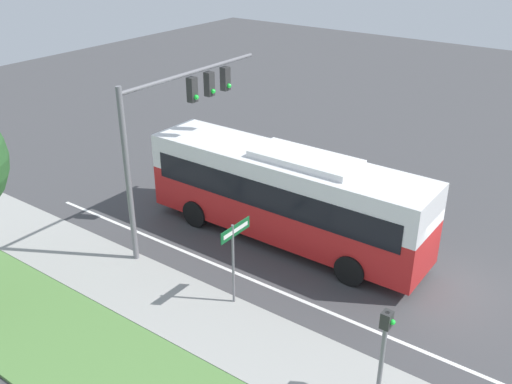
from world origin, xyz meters
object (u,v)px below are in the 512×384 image
(pedestrian_signal, at_px, (384,340))
(signal_gantry, at_px, (176,117))
(street_sign, at_px, (234,249))
(bus, at_px, (285,192))

(pedestrian_signal, bearing_deg, signal_gantry, 71.11)
(street_sign, bearing_deg, pedestrian_signal, -100.40)
(pedestrian_signal, bearing_deg, street_sign, 79.60)
(bus, height_order, pedestrian_signal, bus)
(bus, relative_size, signal_gantry, 1.57)
(signal_gantry, relative_size, pedestrian_signal, 2.60)
(bus, distance_m, pedestrian_signal, 8.21)
(bus, xyz_separation_m, signal_gantry, (-1.89, 3.42, 2.71))
(pedestrian_signal, relative_size, street_sign, 0.94)
(street_sign, bearing_deg, bus, 12.75)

